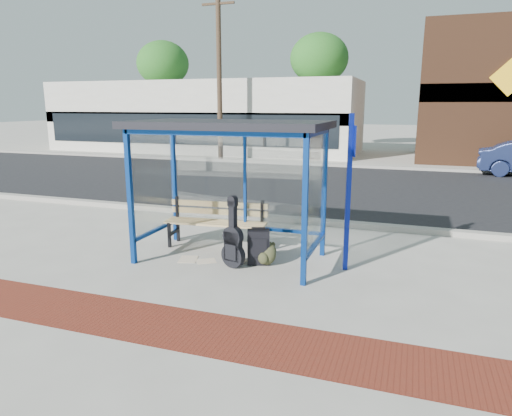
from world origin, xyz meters
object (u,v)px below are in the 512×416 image
at_px(bench, 216,220).
at_px(guitar_bag, 233,243).
at_px(suitcase, 258,247).
at_px(backpack, 267,254).

relative_size(bench, guitar_bag, 1.71).
relative_size(bench, suitcase, 3.03).
distance_m(guitar_bag, suitcase, 0.47).
distance_m(bench, guitar_bag, 1.24).
height_order(bench, suitcase, bench).
xyz_separation_m(bench, backpack, (1.24, -0.70, -0.33)).
height_order(guitar_bag, backpack, guitar_bag).
distance_m(suitcase, backpack, 0.18).
xyz_separation_m(bench, guitar_bag, (0.74, -0.99, -0.10)).
bearing_deg(bench, backpack, -35.05).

